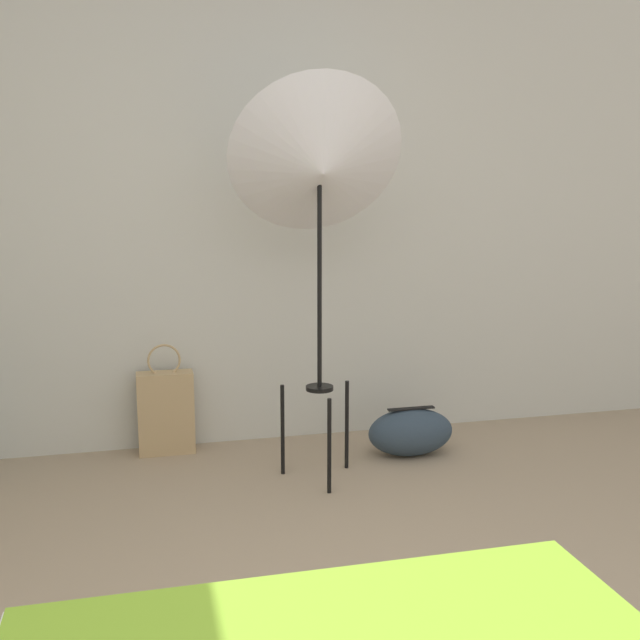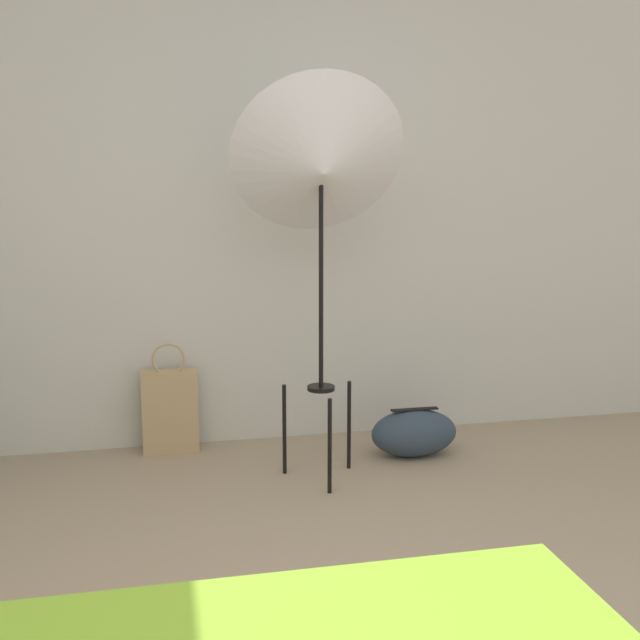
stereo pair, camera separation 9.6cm
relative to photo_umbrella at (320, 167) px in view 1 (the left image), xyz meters
The scene contains 4 objects.
wall_back 0.84m from the photo_umbrella, 123.64° to the left, with size 8.00×0.05×2.60m.
photo_umbrella is the anchor object (origin of this frame).
tote_bag 1.57m from the photo_umbrella, 142.85° to the left, with size 0.30×0.12×0.60m.
duffel_bag 1.51m from the photo_umbrella, 19.80° to the left, with size 0.47×0.25×0.26m.
Camera 1 is at (-0.38, -1.57, 1.42)m, focal length 42.00 mm.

